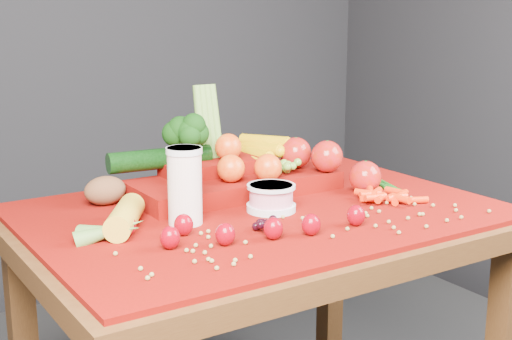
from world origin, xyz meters
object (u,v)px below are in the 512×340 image
milk_glass (185,183)px  yogurt_bowl (271,197)px  produce_mound (241,169)px  table (261,252)px

milk_glass → yogurt_bowl: bearing=-5.3°
milk_glass → produce_mound: size_ratio=0.27×
milk_glass → yogurt_bowl: (0.21, -0.02, -0.06)m
table → milk_glass: milk_glass is taller
table → milk_glass: 0.28m
milk_glass → produce_mound: bearing=34.0°
table → yogurt_bowl: bearing=-70.1°
table → produce_mound: produce_mound is taller
produce_mound → milk_glass: bearing=-146.0°
yogurt_bowl → produce_mound: produce_mound is taller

